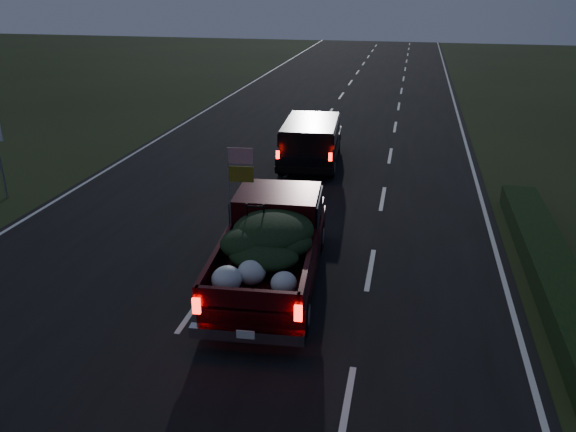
% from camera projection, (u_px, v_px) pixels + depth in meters
% --- Properties ---
extents(ground, '(120.00, 120.00, 0.00)m').
position_uv_depth(ground, '(196.00, 306.00, 12.30)').
color(ground, black).
rests_on(ground, ground).
extents(road_asphalt, '(14.00, 120.00, 0.02)m').
position_uv_depth(road_asphalt, '(196.00, 306.00, 12.30)').
color(road_asphalt, black).
rests_on(road_asphalt, ground).
extents(hedge_row, '(1.00, 10.00, 0.60)m').
position_uv_depth(hedge_row, '(550.00, 267.00, 13.35)').
color(hedge_row, black).
rests_on(hedge_row, ground).
extents(pickup_truck, '(2.55, 5.67, 2.89)m').
position_uv_depth(pickup_truck, '(272.00, 240.00, 12.93)').
color(pickup_truck, '#33060A').
rests_on(pickup_truck, ground).
extents(lead_suv, '(2.37, 5.00, 1.40)m').
position_uv_depth(lead_suv, '(311.00, 138.00, 21.43)').
color(lead_suv, black).
rests_on(lead_suv, ground).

